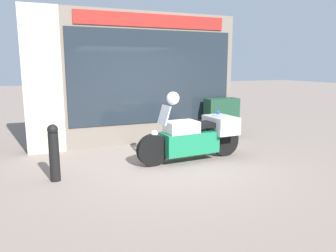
% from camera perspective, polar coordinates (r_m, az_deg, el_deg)
% --- Properties ---
extents(ground_plane, '(60.00, 60.00, 0.00)m').
position_cam_1_polar(ground_plane, '(6.98, -0.28, -6.36)').
color(ground_plane, gray).
extents(shop_building, '(5.44, 0.55, 3.35)m').
position_cam_1_polar(shop_building, '(8.46, -7.92, 8.10)').
color(shop_building, '#6B6056').
rests_on(shop_building, ground).
extents(window_display, '(4.14, 0.30, 2.04)m').
position_cam_1_polar(window_display, '(8.84, -3.15, 0.46)').
color(window_display, slate).
rests_on(window_display, ground).
extents(paramedic_motorcycle, '(2.45, 0.79, 1.23)m').
position_cam_1_polar(paramedic_motorcycle, '(7.09, 5.12, -1.64)').
color(paramedic_motorcycle, black).
rests_on(paramedic_motorcycle, ground).
extents(utility_cabinet, '(0.91, 0.41, 1.14)m').
position_cam_1_polar(utility_cabinet, '(9.09, 9.27, 1.18)').
color(utility_cabinet, '#193D28').
rests_on(utility_cabinet, ground).
extents(white_helmet, '(0.26, 0.26, 0.26)m').
position_cam_1_polar(white_helmet, '(6.68, 0.88, 4.86)').
color(white_helmet, white).
rests_on(white_helmet, paramedic_motorcycle).
extents(street_bollard, '(0.19, 0.19, 1.02)m').
position_cam_1_polar(street_bollard, '(6.10, -19.24, -4.27)').
color(street_bollard, black).
rests_on(street_bollard, ground).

